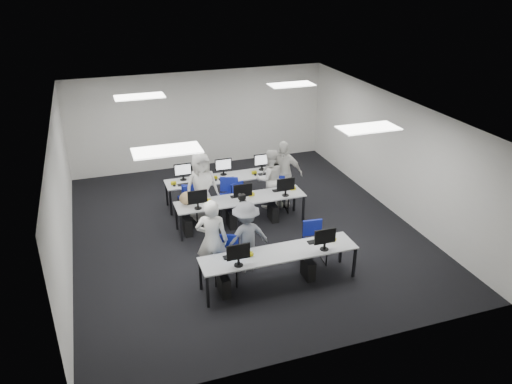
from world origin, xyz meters
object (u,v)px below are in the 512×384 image
object	(u,v)px
chair_0	(227,267)
chair_4	(279,200)
student_0	(212,240)
chair_6	(233,201)
student_1	(270,179)
student_2	(202,187)
desk_mid	(241,200)
chair_5	(190,205)
desk_front	(279,255)
chair_7	(276,194)
chair_1	(314,250)
chair_3	(229,204)
chair_2	(190,211)
student_3	(282,174)
photographer	(246,237)

from	to	relation	value
chair_0	chair_4	bearing A→B (deg)	72.30
chair_0	student_0	xyz separation A→B (m)	(-0.25, 0.16, 0.60)
chair_0	chair_6	bearing A→B (deg)	92.88
student_1	student_2	world-z (taller)	student_2
desk_mid	chair_5	distance (m)	1.48
desk_front	chair_5	world-z (taller)	chair_5
chair_5	chair_7	world-z (taller)	chair_5
chair_1	chair_3	world-z (taller)	chair_3
chair_2	student_2	size ratio (longest dim) A/B	0.53
chair_1	chair_2	xyz separation A→B (m)	(-2.18, 2.66, 0.00)
student_1	chair_2	bearing A→B (deg)	6.24
chair_7	student_2	bearing A→B (deg)	-154.76
student_1	chair_5	bearing A→B (deg)	-2.97
student_3	photographer	distance (m)	3.24
student_0	chair_3	bearing A→B (deg)	-91.09
desk_front	chair_4	world-z (taller)	chair_4
chair_1	chair_7	bearing A→B (deg)	91.61
chair_6	student_2	bearing A→B (deg)	172.22
student_3	student_2	bearing A→B (deg)	-156.61
student_1	chair_1	bearing A→B (deg)	91.72
chair_5	student_1	world-z (taller)	student_1
photographer	chair_3	bearing A→B (deg)	-104.67
chair_5	chair_2	bearing A→B (deg)	-108.27
desk_front	chair_0	xyz separation A→B (m)	(-0.96, 0.45, -0.38)
chair_0	chair_5	size ratio (longest dim) A/B	1.02
desk_front	chair_0	distance (m)	1.12
desk_mid	chair_3	world-z (taller)	chair_3
chair_0	student_1	bearing A→B (deg)	76.87
student_2	student_3	distance (m)	2.19
chair_5	chair_6	distance (m)	1.15
photographer	chair_5	bearing A→B (deg)	-84.67
chair_4	desk_mid	bearing A→B (deg)	-147.55
chair_6	student_0	xyz separation A→B (m)	(-1.26, -2.85, 0.63)
desk_front	desk_mid	bearing A→B (deg)	90.00
desk_mid	chair_1	size ratio (longest dim) A/B	3.48
desk_front	chair_3	xyz separation A→B (m)	(-0.14, 3.22, -0.37)
chair_4	photographer	bearing A→B (deg)	-114.63
desk_front	chair_7	distance (m)	3.67
student_2	student_1	bearing A→B (deg)	-6.56
student_0	photographer	bearing A→B (deg)	-151.83
desk_front	desk_mid	size ratio (longest dim) A/B	1.00
desk_front	chair_3	size ratio (longest dim) A/B	3.27
chair_7	student_3	size ratio (longest dim) A/B	0.51
chair_2	student_2	distance (m)	0.68
student_0	chair_7	bearing A→B (deg)	-109.82
chair_3	student_2	world-z (taller)	student_2
chair_0	chair_3	world-z (taller)	chair_3
chair_0	student_2	distance (m)	2.87
chair_0	student_0	distance (m)	0.67
chair_5	student_3	bearing A→B (deg)	-12.97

